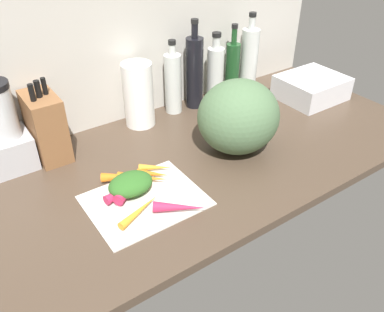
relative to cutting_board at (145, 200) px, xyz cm
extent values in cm
cube|color=#47382B|center=(27.90, 11.97, -1.90)|extent=(170.00, 80.00, 3.00)
cube|color=#BCB7AD|center=(27.90, 50.47, 29.60)|extent=(170.00, 3.00, 60.00)
cube|color=beige|center=(0.00, 0.00, 0.00)|extent=(32.98, 26.64, 0.80)
cone|color=orange|center=(-4.34, -4.79, 1.57)|extent=(15.20, 7.70, 2.34)
cone|color=orange|center=(2.28, 10.73, 1.59)|extent=(12.01, 7.95, 2.38)
cone|color=orange|center=(-0.86, 11.33, 1.86)|extent=(13.65, 9.91, 2.92)
cone|color=#B2264C|center=(-0.78, 6.17, 2.13)|extent=(15.91, 11.84, 3.47)
cone|color=orange|center=(7.34, 7.85, 1.65)|extent=(9.13, 8.81, 2.50)
cone|color=#B2264C|center=(5.51, -10.54, 1.99)|extent=(14.09, 11.60, 3.19)
cone|color=orange|center=(9.80, 10.53, 1.55)|extent=(10.05, 7.85, 2.30)
cone|color=orange|center=(3.37, 7.34, 2.05)|extent=(14.07, 12.38, 3.30)
cone|color=#B2264C|center=(-4.36, 5.25, 1.90)|extent=(12.72, 5.29, 2.99)
ellipsoid|color=#2D6023|center=(-1.69, 5.32, 3.30)|extent=(13.73, 10.56, 5.81)
ellipsoid|color=#4C6B47|center=(40.54, 6.79, 12.23)|extent=(28.37, 26.78, 25.26)
cube|color=brown|center=(-14.43, 39.51, 10.81)|extent=(9.92, 16.99, 22.41)
cylinder|color=black|center=(-16.75, 36.99, 24.76)|extent=(1.72, 1.72, 5.50)
cylinder|color=black|center=(-14.43, 38.53, 24.76)|extent=(1.88, 1.88, 5.50)
cylinder|color=black|center=(-12.12, 39.50, 24.76)|extent=(1.59, 1.59, 5.50)
cube|color=#B2B2B7|center=(-27.46, 40.67, 5.26)|extent=(14.84, 14.84, 11.31)
cylinder|color=white|center=(21.23, 41.47, 11.86)|extent=(11.24, 11.24, 24.52)
cylinder|color=silver|center=(37.50, 43.04, 11.49)|extent=(6.71, 6.71, 23.79)
cylinder|color=silver|center=(37.50, 43.04, 25.46)|extent=(2.55, 2.55, 4.13)
cylinder|color=black|center=(37.50, 43.04, 28.32)|extent=(2.94, 2.94, 1.60)
cylinder|color=black|center=(47.26, 42.25, 13.93)|extent=(6.99, 6.99, 28.65)
cylinder|color=black|center=(47.26, 42.25, 31.05)|extent=(2.55, 2.55, 5.59)
cylinder|color=black|center=(47.26, 42.25, 34.64)|extent=(2.93, 2.93, 1.60)
cylinder|color=silver|center=(57.00, 41.05, 11.11)|extent=(6.87, 6.87, 23.02)
cylinder|color=silver|center=(57.00, 41.05, 25.01)|extent=(3.16, 3.16, 4.77)
cylinder|color=black|center=(57.00, 41.05, 28.20)|extent=(3.64, 3.64, 1.60)
cylinder|color=#19421E|center=(66.80, 41.93, 10.91)|extent=(5.98, 5.98, 22.62)
cylinder|color=#19421E|center=(66.80, 41.93, 25.52)|extent=(2.29, 2.29, 6.60)
cylinder|color=black|center=(66.80, 41.93, 29.62)|extent=(2.63, 2.63, 1.60)
cylinder|color=silver|center=(74.34, 40.10, 13.54)|extent=(7.36, 7.36, 27.88)
cylinder|color=silver|center=(74.34, 40.10, 30.08)|extent=(2.63, 2.63, 5.20)
cylinder|color=black|center=(74.34, 40.10, 33.48)|extent=(3.02, 3.02, 1.60)
cube|color=silver|center=(92.74, 19.55, 4.47)|extent=(26.26, 22.57, 9.73)
camera|label=1|loc=(-40.28, -82.69, 77.66)|focal=37.73mm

